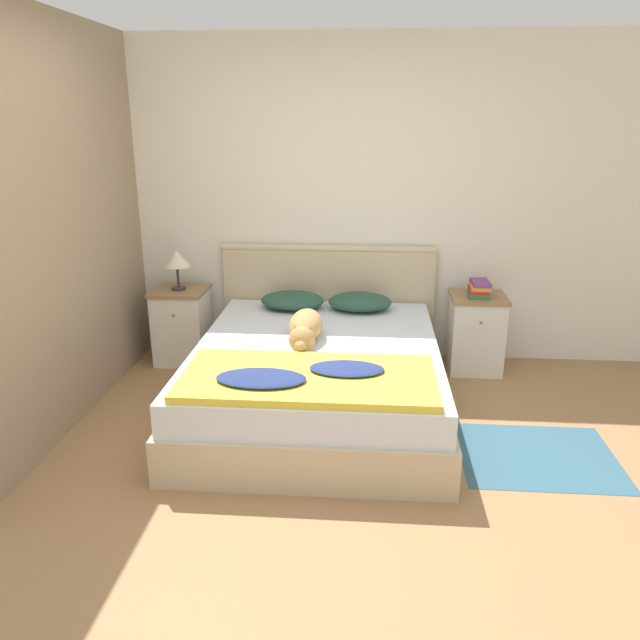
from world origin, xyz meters
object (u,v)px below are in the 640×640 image
nightstand_right (475,333)px  pillow_right (360,302)px  book_stack (479,289)px  nightstand_left (182,325)px  pillow_left (292,300)px  dog (305,328)px  bed (318,378)px  table_lamp (177,260)px

nightstand_right → pillow_right: 0.95m
pillow_right → book_stack: 0.92m
nightstand_left → nightstand_right: bearing=0.0°
pillow_left → nightstand_right: bearing=1.3°
nightstand_left → pillow_right: 1.47m
nightstand_right → pillow_left: (-1.45, -0.03, 0.24)m
dog → book_stack: size_ratio=2.70×
nightstand_left → pillow_left: size_ratio=1.24×
bed → pillow_left: 0.90m
nightstand_right → book_stack: size_ratio=2.49×
table_lamp → nightstand_right: bearing=0.4°
table_lamp → bed: bearing=-34.6°
pillow_right → dog: bearing=-115.1°
book_stack → dog: bearing=-148.9°
nightstand_left → book_stack: size_ratio=2.49×
dog → nightstand_right: bearing=31.8°
pillow_right → table_lamp: 1.48m
pillow_right → dog: 0.83m
nightstand_right → dog: 1.52m
nightstand_left → book_stack: (2.37, -0.02, 0.37)m
pillow_right → pillow_left: bearing=180.0°
nightstand_right → book_stack: book_stack is taller
bed → dog: 0.35m
dog → book_stack: bearing=31.1°
dog → book_stack: (1.27, 0.77, 0.10)m
nightstand_right → pillow_right: size_ratio=1.24×
nightstand_right → table_lamp: size_ratio=1.93×
nightstand_right → pillow_left: bearing=-178.7°
bed → table_lamp: table_lamp is taller
nightstand_left → nightstand_right: same height
nightstand_left → table_lamp: 0.55m
nightstand_right → book_stack: (-0.00, -0.02, 0.37)m
bed → nightstand_left: 1.45m
bed → pillow_right: (0.27, 0.80, 0.31)m
pillow_right → book_stack: (0.91, 0.01, 0.12)m
table_lamp → nightstand_left: bearing=90.0°
nightstand_right → nightstand_left: bearing=180.0°
dog → nightstand_left: bearing=144.4°
nightstand_left → dog: (1.10, -0.79, 0.27)m
nightstand_right → table_lamp: 2.43m
nightstand_left → pillow_right: size_ratio=1.24×
nightstand_left → pillow_right: same height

